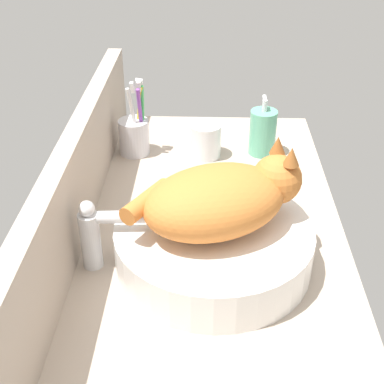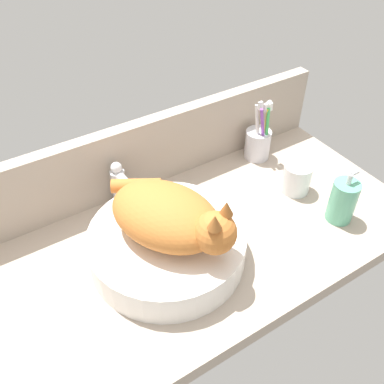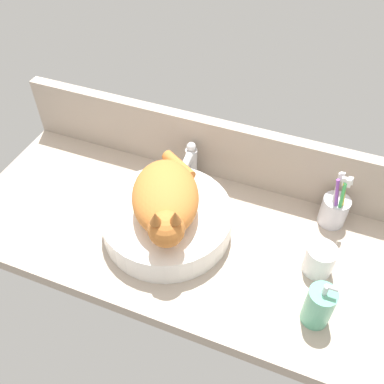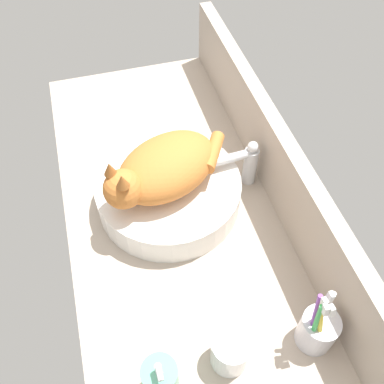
{
  "view_description": "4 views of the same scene",
  "coord_description": "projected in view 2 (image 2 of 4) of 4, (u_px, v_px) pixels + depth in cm",
  "views": [
    {
      "loc": [
        -77.62,
        0.37,
        62.71
      ],
      "look_at": [
        8.05,
        3.36,
        8.13
      ],
      "focal_mm": 50.0,
      "sensor_mm": 36.0,
      "label": 1
    },
    {
      "loc": [
        -32.03,
        -57.76,
        75.7
      ],
      "look_at": [
        6.78,
        3.54,
        11.68
      ],
      "focal_mm": 40.0,
      "sensor_mm": 36.0,
      "label": 2
    },
    {
      "loc": [
        30.49,
        -67.51,
        92.19
      ],
      "look_at": [
        2.11,
        4.78,
        10.85
      ],
      "focal_mm": 40.0,
      "sensor_mm": 36.0,
      "label": 3
    },
    {
      "loc": [
        61.13,
        -13.38,
        85.46
      ],
      "look_at": [
        1.14,
        3.57,
        7.07
      ],
      "focal_mm": 40.0,
      "sensor_mm": 36.0,
      "label": 4
    }
  ],
  "objects": [
    {
      "name": "sink_basin",
      "position": [
        167.0,
        245.0,
        0.95
      ],
      "size": [
        34.9,
        34.9,
        7.77
      ],
      "primitive_type": "cylinder",
      "color": "white",
      "rests_on": "ground_plane"
    },
    {
      "name": "water_glass",
      "position": [
        296.0,
        180.0,
        1.13
      ],
      "size": [
        7.49,
        7.49,
        8.22
      ],
      "color": "white",
      "rests_on": "ground_plane"
    },
    {
      "name": "backsplash_panel",
      "position": [
        125.0,
        160.0,
        1.09
      ],
      "size": [
        120.28,
        3.6,
        19.22
      ],
      "primitive_type": "cube",
      "color": "#AD9E8E",
      "rests_on": "ground_plane"
    },
    {
      "name": "toothbrush_cup",
      "position": [
        258.0,
        142.0,
        1.23
      ],
      "size": [
        7.32,
        7.32,
        18.72
      ],
      "color": "silver",
      "rests_on": "ground_plane"
    },
    {
      "name": "faucet",
      "position": [
        121.0,
        186.0,
        1.05
      ],
      "size": [
        3.6,
        11.85,
        13.6
      ],
      "color": "silver",
      "rests_on": "ground_plane"
    },
    {
      "name": "soap_dispenser",
      "position": [
        343.0,
        201.0,
        1.03
      ],
      "size": [
        6.46,
        6.46,
        14.4
      ],
      "color": "#60B793",
      "rests_on": "ground_plane"
    },
    {
      "name": "ground_plane",
      "position": [
        176.0,
        254.0,
        1.01
      ],
      "size": [
        120.28,
        53.75,
        4.0
      ],
      "primitive_type": "cube",
      "color": "#B2A08E"
    },
    {
      "name": "cat",
      "position": [
        171.0,
        217.0,
        0.88
      ],
      "size": [
        26.03,
        30.55,
        14.0
      ],
      "color": "#CC7533",
      "rests_on": "sink_basin"
    }
  ]
}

